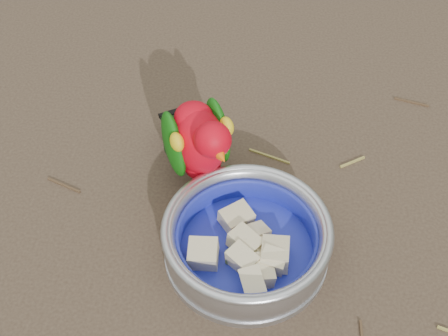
# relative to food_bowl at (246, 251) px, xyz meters

# --- Properties ---
(ground) EXTENTS (60.00, 60.00, 0.00)m
(ground) POSITION_rel_food_bowl_xyz_m (-0.09, -0.09, -0.01)
(ground) COLOR #453528
(food_bowl) EXTENTS (0.21, 0.21, 0.02)m
(food_bowl) POSITION_rel_food_bowl_xyz_m (0.00, 0.00, 0.00)
(food_bowl) COLOR #B2B2BA
(food_bowl) RESTS_ON ground
(bowl_wall) EXTENTS (0.21, 0.21, 0.04)m
(bowl_wall) POSITION_rel_food_bowl_xyz_m (0.00, 0.00, 0.03)
(bowl_wall) COLOR #B2B2BA
(bowl_wall) RESTS_ON food_bowl
(fruit_wedges) EXTENTS (0.13, 0.13, 0.03)m
(fruit_wedges) POSITION_rel_food_bowl_xyz_m (0.00, 0.00, 0.02)
(fruit_wedges) COLOR beige
(fruit_wedges) RESTS_ON food_bowl
(lory_parrot) EXTENTS (0.17, 0.20, 0.15)m
(lory_parrot) POSITION_rel_food_bowl_xyz_m (-0.07, 0.12, 0.07)
(lory_parrot) COLOR red
(lory_parrot) RESTS_ON ground
(ground_debris) EXTENTS (0.90, 0.80, 0.01)m
(ground_debris) POSITION_rel_food_bowl_xyz_m (-0.07, -0.04, -0.01)
(ground_debris) COLOR olive
(ground_debris) RESTS_ON ground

